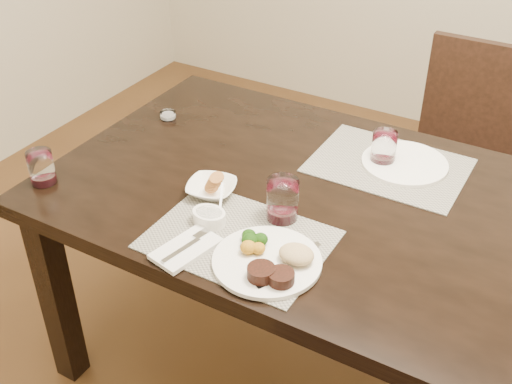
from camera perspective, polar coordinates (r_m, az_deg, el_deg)
The scene contains 14 objects.
dining_table at distance 1.85m, azimuth 11.35°, elevation -4.08°, with size 2.00×1.00×0.75m.
chair_far at distance 2.71m, azimuth 17.92°, elevation 3.98°, with size 0.42×0.42×0.90m.
placemat_near at distance 1.68m, azimuth -1.53°, elevation -4.24°, with size 0.46×0.34×0.00m, color gray.
placemat_far at distance 2.02m, azimuth 11.71°, elevation 2.33°, with size 0.46×0.34×0.00m, color gray.
dinner_plate at distance 1.58m, azimuth 1.34°, elevation -6.12°, with size 0.27×0.27×0.05m.
napkin_fork at distance 1.64m, azimuth -6.22°, elevation -5.01°, with size 0.13×0.19×0.02m.
steak_knife at distance 1.56m, azimuth 2.15°, elevation -7.25°, with size 0.08×0.24×0.01m.
cracker_bowl at distance 1.84m, azimuth -3.97°, elevation 0.36°, with size 0.17×0.17×0.06m.
sauce_ramekin at distance 1.72m, azimuth -4.18°, elevation -2.20°, with size 0.09×0.14×0.07m.
wine_glass_near at distance 1.72m, azimuth 2.37°, elevation -0.84°, with size 0.09×0.09×0.12m.
far_plate at distance 2.02m, azimuth 13.07°, elevation 2.52°, with size 0.26×0.26×0.01m, color white.
wine_glass_far at distance 2.00m, azimuth 11.28°, elevation 3.73°, with size 0.08×0.08×0.10m.
wine_glass_side at distance 1.98m, azimuth -18.51°, elevation 1.95°, with size 0.07×0.07×0.10m.
salt_cellar at distance 2.26m, azimuth -7.83°, elevation 6.75°, with size 0.05×0.05×0.02m.
Camera 1 is at (0.40, -1.41, 1.80)m, focal length 45.00 mm.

